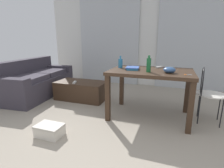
{
  "coord_description": "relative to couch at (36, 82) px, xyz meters",
  "views": [
    {
      "loc": [
        0.68,
        -1.28,
        1.24
      ],
      "look_at": [
        -0.38,
        1.73,
        0.43
      ],
      "focal_mm": 27.84,
      "sensor_mm": 36.0,
      "label": 1
    }
  ],
  "objects": [
    {
      "name": "bowl",
      "position": [
        2.89,
        -0.46,
        0.51
      ],
      "size": [
        0.18,
        0.18,
        0.09
      ],
      "primitive_type": "ellipsoid",
      "color": "#2D4C7A",
      "rests_on": "craft_table"
    },
    {
      "name": "shoebox",
      "position": [
        1.46,
        -1.38,
        -0.23
      ],
      "size": [
        0.35,
        0.24,
        0.15
      ],
      "color": "beige",
      "rests_on": "ground"
    },
    {
      "name": "tv_remote_primary",
      "position": [
        1.05,
        -0.05,
        0.08
      ],
      "size": [
        0.1,
        0.18,
        0.02
      ],
      "primitive_type": "cube",
      "rotation": [
        0.0,
        0.0,
        0.32
      ],
      "color": "#B7B7B2",
      "rests_on": "coffee_table"
    },
    {
      "name": "curtains",
      "position": [
        2.25,
        1.72,
        0.92
      ],
      "size": [
        3.97,
        0.03,
        2.47
      ],
      "color": "#B2B7BC",
      "rests_on": "ground"
    },
    {
      "name": "coffee_table",
      "position": [
        1.12,
        0.08,
        -0.12
      ],
      "size": [
        1.05,
        0.56,
        0.38
      ],
      "color": "#382619",
      "rests_on": "ground"
    },
    {
      "name": "wall_back",
      "position": [
        2.25,
        1.8,
        1.03
      ],
      "size": [
        5.82,
        0.1,
        2.69
      ],
      "primitive_type": "cube",
      "color": "silver",
      "rests_on": "ground"
    },
    {
      "name": "bottle_far",
      "position": [
        2.59,
        -0.49,
        0.57
      ],
      "size": [
        0.07,
        0.07,
        0.25
      ],
      "color": "#195B2D",
      "rests_on": "craft_table"
    },
    {
      "name": "scissors",
      "position": [
        3.12,
        -0.52,
        0.47
      ],
      "size": [
        0.11,
        0.06,
        0.0
      ],
      "color": "#9EA0A5",
      "rests_on": "craft_table"
    },
    {
      "name": "book_stack",
      "position": [
        2.32,
        -0.33,
        0.48
      ],
      "size": [
        0.23,
        0.28,
        0.04
      ],
      "color": "#1E668C",
      "rests_on": "craft_table"
    },
    {
      "name": "craft_table",
      "position": [
        2.61,
        -0.32,
        0.36
      ],
      "size": [
        1.27,
        0.86,
        0.78
      ],
      "color": "#382619",
      "rests_on": "ground"
    },
    {
      "name": "wire_chair",
      "position": [
        3.44,
        -0.21,
        0.21
      ],
      "size": [
        0.42,
        0.43,
        0.85
      ],
      "color": "silver",
      "rests_on": "ground"
    },
    {
      "name": "ground_plane",
      "position": [
        2.25,
        -0.39,
        -0.31
      ],
      "size": [
        8.6,
        8.6,
        0.0
      ],
      "primitive_type": "plane",
      "color": "gray"
    },
    {
      "name": "tv_remote_on_table",
      "position": [
        2.71,
        -0.02,
        0.48
      ],
      "size": [
        0.12,
        0.15,
        0.02
      ],
      "primitive_type": "cube",
      "rotation": [
        0.0,
        0.0,
        -0.58
      ],
      "color": "#B7B7B2",
      "rests_on": "craft_table"
    },
    {
      "name": "couch",
      "position": [
        0.0,
        0.0,
        0.0
      ],
      "size": [
        1.01,
        1.91,
        0.81
      ],
      "color": "#38333D",
      "rests_on": "ground"
    },
    {
      "name": "bottle_near",
      "position": [
        2.08,
        -0.23,
        0.54
      ],
      "size": [
        0.07,
        0.07,
        0.2
      ],
      "color": "teal",
      "rests_on": "craft_table"
    }
  ]
}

